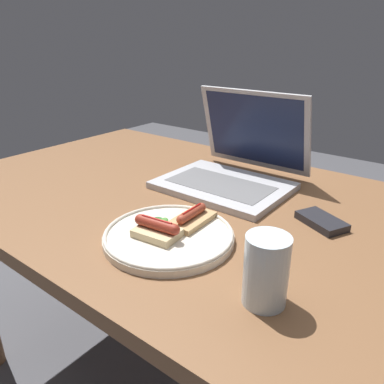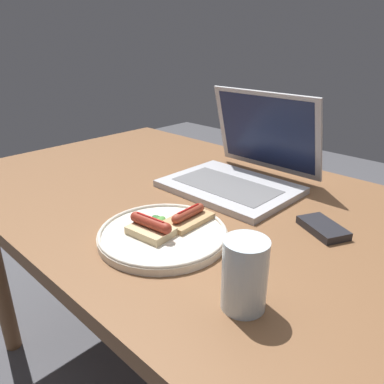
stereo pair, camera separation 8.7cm
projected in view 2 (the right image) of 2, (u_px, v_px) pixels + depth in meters
name	position (u px, v px, depth m)	size (l,w,h in m)	color
desk	(191.00, 221.00, 1.03)	(1.44, 0.88, 0.71)	brown
laptop	(240.00, 170.00, 1.06)	(0.35, 0.33, 0.26)	#B7B7BC
plate	(163.00, 234.00, 0.79)	(0.27, 0.27, 0.02)	silver
sausage_toast_left	(151.00, 227.00, 0.77)	(0.11, 0.07, 0.04)	#D6B784
sausage_toast_middle	(188.00, 217.00, 0.82)	(0.07, 0.12, 0.04)	tan
salad_pile	(152.00, 218.00, 0.84)	(0.08, 0.06, 0.01)	#2D662D
drinking_glass	(245.00, 275.00, 0.57)	(0.07, 0.07, 0.12)	silver
external_drive	(323.00, 228.00, 0.82)	(0.13, 0.11, 0.02)	#232328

